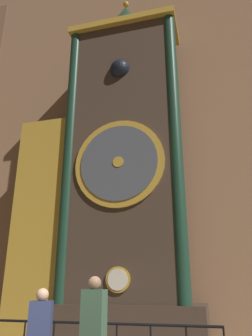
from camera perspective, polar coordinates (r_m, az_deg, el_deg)
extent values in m
cube|color=#936B4C|center=(11.53, 3.29, 10.80)|extent=(24.00, 0.30, 15.12)
cube|color=#423328|center=(8.82, 0.00, -26.68)|extent=(3.92, 1.61, 1.28)
cube|color=#423328|center=(9.51, 0.00, 3.14)|extent=(3.13, 1.40, 8.25)
cube|color=gold|center=(11.61, -0.14, 21.97)|extent=(3.39, 1.54, 0.20)
cylinder|color=gold|center=(8.05, -1.42, -18.85)|extent=(0.59, 0.05, 0.59)
cylinder|color=silver|center=(8.03, -1.48, -18.85)|extent=(0.48, 0.03, 0.48)
cylinder|color=gold|center=(8.61, -1.26, 0.93)|extent=(2.44, 0.07, 2.44)
cylinder|color=#4C515B|center=(8.57, -1.34, 1.03)|extent=(2.10, 0.04, 2.10)
cylinder|color=gold|center=(8.55, -1.38, 1.08)|extent=(0.29, 0.03, 0.29)
cube|color=black|center=(10.46, -0.31, 15.32)|extent=(0.76, 0.42, 0.76)
sphere|color=black|center=(10.11, -1.00, 16.72)|extent=(0.61, 0.61, 0.61)
cylinder|color=#193828|center=(9.47, -9.76, 3.55)|extent=(0.34, 0.34, 8.25)
cylinder|color=#193828|center=(8.73, 8.57, 5.58)|extent=(0.34, 0.34, 8.25)
cylinder|color=gold|center=(11.85, 0.00, 22.54)|extent=(1.16, 1.16, 0.30)
cone|color=#1C3D2C|center=(12.28, 0.00, 24.69)|extent=(1.10, 1.10, 0.94)
sphere|color=gold|center=(12.70, 0.00, 26.59)|extent=(0.20, 0.20, 0.20)
cube|color=#4C3828|center=(9.80, -13.62, -10.43)|extent=(1.49, 1.19, 6.40)
cube|color=gold|center=(9.28, -15.40, -9.77)|extent=(1.57, 0.06, 6.40)
cylinder|color=black|center=(6.88, -4.44, -25.37)|extent=(4.48, 0.05, 0.05)
cube|color=navy|center=(5.70, -14.75, -24.88)|extent=(0.39, 0.31, 0.68)
sphere|color=tan|center=(5.68, -14.35, -20.60)|extent=(0.20, 0.20, 0.20)
cube|color=#385642|center=(5.26, -5.65, -24.47)|extent=(0.36, 0.24, 0.77)
sphere|color=#8C664C|center=(5.24, -5.47, -19.31)|extent=(0.20, 0.20, 0.20)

